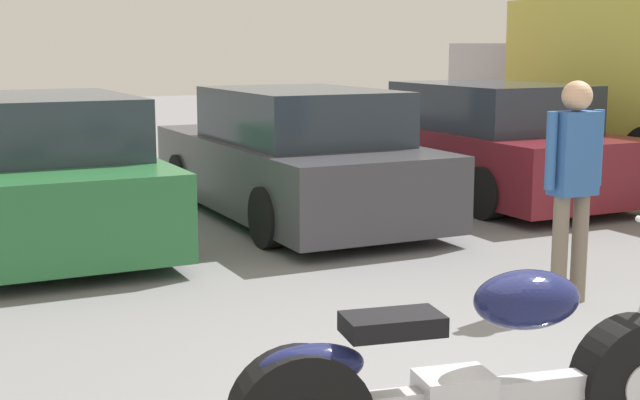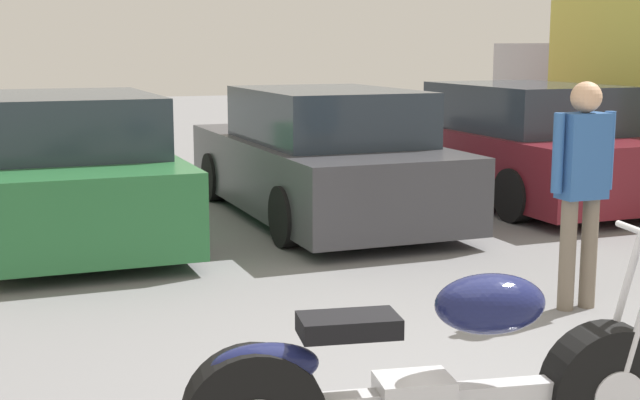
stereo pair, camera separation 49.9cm
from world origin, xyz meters
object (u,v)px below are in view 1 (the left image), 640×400
Objects in this scene: person_standing at (573,173)px; parked_car_dark_grey at (293,159)px; parked_car_green at (41,174)px; parked_car_maroon at (480,145)px; motorcycle at (472,378)px.

parked_car_dark_grey is at bearing 96.85° from person_standing.
parked_car_green is 1.00× the size of parked_car_maroon.
person_standing reaches higher than motorcycle.
parked_car_maroon is at bearing 5.39° from parked_car_dark_grey.
parked_car_green is 2.69× the size of person_standing.
parked_car_green is at bearing 128.49° from person_standing.
motorcycle is at bearing -139.77° from person_standing.
person_standing reaches higher than parked_car_dark_grey.
parked_car_green is at bearing 179.42° from parked_car_dark_grey.
person_standing is (0.48, -4.03, 0.33)m from parked_car_dark_grey.
parked_car_dark_grey is (2.74, -0.03, 0.00)m from parked_car_green.
parked_car_green reaches higher than motorcycle.
motorcycle is 1.39× the size of person_standing.
parked_car_green is at bearing 99.75° from motorcycle.
parked_car_green is (-1.02, 5.92, 0.25)m from motorcycle.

